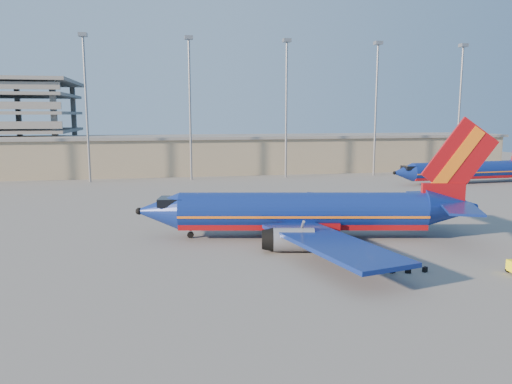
# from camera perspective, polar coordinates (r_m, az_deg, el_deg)

# --- Properties ---
(ground) EXTENTS (220.00, 220.00, 0.00)m
(ground) POSITION_cam_1_polar(r_m,az_deg,el_deg) (59.19, 0.23, -4.14)
(ground) COLOR slate
(ground) RESTS_ON ground
(terminal_building) EXTENTS (122.00, 16.00, 8.50)m
(terminal_building) POSITION_cam_1_polar(r_m,az_deg,el_deg) (116.86, -0.41, 4.46)
(terminal_building) COLOR #9D896C
(terminal_building) RESTS_ON ground
(light_mast_row) EXTENTS (101.60, 1.60, 28.65)m
(light_mast_row) POSITION_cam_1_polar(r_m,az_deg,el_deg) (103.93, -1.96, 11.20)
(light_mast_row) COLOR gray
(light_mast_row) RESTS_ON ground
(aircraft_main) EXTENTS (38.35, 36.56, 13.09)m
(aircraft_main) POSITION_cam_1_polar(r_m,az_deg,el_deg) (54.30, 6.24, -2.37)
(aircraft_main) COLOR navy
(aircraft_main) RESTS_ON ground
(aircraft_second) EXTENTS (32.90, 12.79, 11.13)m
(aircraft_second) POSITION_cam_1_polar(r_m,az_deg,el_deg) (105.23, 23.04, 2.29)
(aircraft_second) COLOR navy
(aircraft_second) RESTS_ON ground
(luggage_pile) EXTENTS (3.45, 1.64, 0.46)m
(luggage_pile) POSITION_cam_1_polar(r_m,az_deg,el_deg) (45.01, 16.11, -8.43)
(luggage_pile) COLOR black
(luggage_pile) RESTS_ON ground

